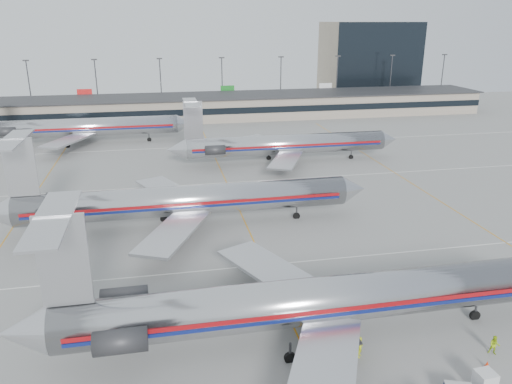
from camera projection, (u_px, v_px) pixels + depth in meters
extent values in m
plane|color=gray|center=(288.00, 315.00, 45.72)|extent=(260.00, 260.00, 0.00)
cube|color=silver|center=(265.00, 265.00, 54.98)|extent=(160.00, 0.15, 0.02)
cube|color=gray|center=(197.00, 108.00, 135.58)|extent=(160.00, 16.00, 6.00)
cube|color=black|center=(199.00, 112.00, 128.01)|extent=(160.00, 0.20, 1.60)
cube|color=#2D2D30|center=(196.00, 96.00, 134.57)|extent=(162.00, 17.00, 0.30)
cylinder|color=#38383D|center=(30.00, 89.00, 138.79)|extent=(0.30, 0.30, 15.00)
cube|color=#2D2D30|center=(26.00, 60.00, 136.30)|extent=(1.60, 0.40, 0.35)
cylinder|color=#38383D|center=(97.00, 87.00, 142.11)|extent=(0.30, 0.30, 15.00)
cube|color=#2D2D30|center=(94.00, 60.00, 139.62)|extent=(1.60, 0.40, 0.35)
cylinder|color=#38383D|center=(161.00, 85.00, 145.43)|extent=(0.30, 0.30, 15.00)
cube|color=#2D2D30|center=(159.00, 59.00, 142.95)|extent=(1.60, 0.40, 0.35)
cylinder|color=#38383D|center=(222.00, 84.00, 148.75)|extent=(0.30, 0.30, 15.00)
cube|color=#2D2D30|center=(222.00, 58.00, 146.27)|extent=(1.60, 0.40, 0.35)
cylinder|color=#38383D|center=(281.00, 83.00, 152.07)|extent=(0.30, 0.30, 15.00)
cube|color=#2D2D30|center=(281.00, 57.00, 149.59)|extent=(1.60, 0.40, 0.35)
cylinder|color=#38383D|center=(337.00, 81.00, 155.39)|extent=(0.30, 0.30, 15.00)
cube|color=#2D2D30|center=(338.00, 56.00, 152.91)|extent=(1.60, 0.40, 0.35)
cylinder|color=#38383D|center=(390.00, 80.00, 158.71)|extent=(0.30, 0.30, 15.00)
cube|color=#2D2D30|center=(393.00, 55.00, 156.23)|extent=(1.60, 0.40, 0.35)
cylinder|color=#38383D|center=(442.00, 79.00, 162.03)|extent=(0.30, 0.30, 15.00)
cube|color=#2D2D30|center=(445.00, 55.00, 159.55)|extent=(1.60, 0.40, 0.35)
cube|color=tan|center=(368.00, 60.00, 171.72)|extent=(30.00, 20.00, 25.00)
cylinder|color=#B9B9BD|center=(320.00, 300.00, 41.15)|extent=(42.15, 3.90, 3.90)
cone|color=silver|center=(24.00, 332.00, 36.91)|extent=(3.79, 3.90, 3.90)
cube|color=maroon|center=(328.00, 311.00, 39.28)|extent=(40.04, 0.05, 0.37)
cube|color=navy|center=(328.00, 316.00, 39.42)|extent=(40.04, 0.05, 0.30)
cube|color=silver|center=(274.00, 272.00, 47.94)|extent=(9.80, 14.29, 0.34)
cube|color=silver|center=(324.00, 373.00, 34.27)|extent=(9.80, 14.29, 0.34)
cube|color=silver|center=(63.00, 261.00, 35.75)|extent=(3.58, 0.26, 7.17)
cube|color=silver|center=(52.00, 218.00, 34.59)|extent=(2.53, 11.06, 0.19)
cylinder|color=#2D2D30|center=(125.00, 298.00, 40.92)|extent=(3.79, 1.79, 1.79)
cylinder|color=#2D2D30|center=(120.00, 341.00, 35.35)|extent=(3.79, 1.79, 1.79)
cylinder|color=#2D2D30|center=(476.00, 311.00, 44.79)|extent=(0.21, 0.21, 1.74)
cylinder|color=#2D2D30|center=(290.00, 352.00, 39.14)|extent=(0.21, 0.21, 1.74)
cylinder|color=#2D2D30|center=(275.00, 317.00, 43.83)|extent=(0.21, 0.21, 1.74)
cylinder|color=black|center=(475.00, 315.00, 44.96)|extent=(0.95, 0.32, 0.95)
cylinder|color=#B9B9BD|center=(187.00, 200.00, 64.02)|extent=(41.80, 3.87, 3.87)
cone|color=#B9B9BD|center=(353.00, 189.00, 68.19)|extent=(3.34, 3.87, 3.87)
cube|color=maroon|center=(188.00, 204.00, 62.17)|extent=(39.71, 0.05, 0.37)
cube|color=navy|center=(188.00, 208.00, 62.31)|extent=(39.71, 0.05, 0.29)
cube|color=silver|center=(169.00, 191.00, 70.76)|extent=(9.72, 14.17, 0.33)
cube|color=silver|center=(174.00, 231.00, 57.20)|extent=(9.72, 14.17, 0.33)
cube|color=silver|center=(20.00, 168.00, 58.67)|extent=(3.55, 0.26, 7.11)
cube|color=silver|center=(13.00, 140.00, 57.52)|extent=(2.51, 10.97, 0.19)
cylinder|color=#2D2D30|center=(63.00, 198.00, 63.79)|extent=(3.76, 1.78, 1.78)
cylinder|color=#2D2D30|center=(54.00, 215.00, 58.27)|extent=(3.76, 1.78, 1.78)
cylinder|color=#2D2D30|center=(297.00, 212.00, 67.64)|extent=(0.21, 0.21, 1.72)
cylinder|color=#2D2D30|center=(164.00, 230.00, 62.03)|extent=(0.21, 0.21, 1.72)
cylinder|color=#2D2D30|center=(163.00, 215.00, 66.68)|extent=(0.21, 0.21, 1.72)
cylinder|color=black|center=(296.00, 216.00, 67.80)|extent=(0.94, 0.31, 0.94)
cylinder|color=#B9B9BD|center=(287.00, 144.00, 93.61)|extent=(37.73, 3.67, 3.67)
cone|color=#B9B9BD|center=(388.00, 140.00, 97.38)|extent=(3.18, 3.67, 3.67)
cone|color=silver|center=(176.00, 150.00, 89.80)|extent=(3.57, 3.67, 3.67)
cube|color=maroon|center=(290.00, 146.00, 91.85)|extent=(35.84, 0.05, 0.35)
cube|color=navy|center=(290.00, 148.00, 91.98)|extent=(35.84, 0.05, 0.28)
cube|color=silver|center=(269.00, 142.00, 100.01)|extent=(9.23, 13.46, 0.32)
cube|color=silver|center=(286.00, 160.00, 87.12)|extent=(9.23, 13.46, 0.32)
cube|color=silver|center=(193.00, 120.00, 88.70)|extent=(3.38, 0.25, 6.75)
cube|color=silver|center=(191.00, 102.00, 87.61)|extent=(2.38, 10.42, 0.18)
cylinder|color=#2D2D30|center=(212.00, 143.00, 93.57)|extent=(3.57, 1.69, 1.69)
cylinder|color=#2D2D30|center=(215.00, 150.00, 88.32)|extent=(3.57, 1.69, 1.69)
cylinder|color=#2D2D30|center=(351.00, 155.00, 96.86)|extent=(0.20, 0.20, 1.64)
cylinder|color=#2D2D30|center=(274.00, 162.00, 91.72)|extent=(0.20, 0.20, 1.64)
cylinder|color=#2D2D30|center=(269.00, 156.00, 96.13)|extent=(0.20, 0.20, 1.64)
cylinder|color=black|center=(351.00, 157.00, 97.01)|extent=(0.89, 0.30, 0.89)
cylinder|color=#B9B9BD|center=(83.00, 127.00, 107.34)|extent=(40.18, 3.91, 3.91)
cone|color=#B9B9BD|center=(185.00, 123.00, 111.36)|extent=(3.38, 3.91, 3.91)
cube|color=maroon|center=(82.00, 128.00, 105.46)|extent=(38.18, 0.05, 0.37)
cube|color=navy|center=(82.00, 130.00, 105.60)|extent=(38.18, 0.05, 0.30)
cube|color=silver|center=(78.00, 126.00, 114.15)|extent=(9.84, 14.34, 0.34)
cube|color=silver|center=(68.00, 140.00, 100.43)|extent=(9.84, 14.34, 0.34)
cylinder|color=#2D2D30|center=(13.00, 126.00, 107.30)|extent=(3.81, 1.80, 1.80)
cylinder|color=#2D2D30|center=(5.00, 132.00, 101.71)|extent=(3.81, 1.80, 1.80)
cylinder|color=#2D2D30|center=(149.00, 137.00, 110.80)|extent=(0.21, 0.21, 1.74)
cylinder|color=#2D2D30|center=(67.00, 144.00, 105.32)|extent=(0.21, 0.21, 1.74)
cylinder|color=#2D2D30|center=(71.00, 138.00, 110.03)|extent=(0.21, 0.21, 1.74)
cylinder|color=black|center=(149.00, 140.00, 110.96)|extent=(0.95, 0.32, 0.95)
cube|color=silver|center=(485.00, 380.00, 35.91)|extent=(1.42, 1.34, 1.34)
cylinder|color=black|center=(486.00, 384.00, 36.82)|extent=(0.21, 0.11, 0.21)
cube|color=#A7A7A7|center=(329.00, 363.00, 38.61)|extent=(3.74, 1.51, 0.51)
cube|color=#2D2D30|center=(337.00, 349.00, 38.34)|extent=(3.77, 1.11, 1.32)
cylinder|color=black|center=(342.00, 358.00, 39.44)|extent=(0.51, 0.16, 0.51)
cylinder|color=black|center=(347.00, 367.00, 38.40)|extent=(0.51, 0.16, 0.51)
cylinder|color=black|center=(310.00, 362.00, 38.95)|extent=(0.51, 0.16, 0.51)
cylinder|color=black|center=(314.00, 372.00, 37.91)|extent=(0.51, 0.16, 0.51)
imported|color=#B6C612|center=(360.00, 347.00, 39.76)|extent=(0.74, 0.79, 1.81)
imported|color=#9DC512|center=(494.00, 345.00, 40.09)|extent=(1.01, 0.96, 1.65)
cone|color=red|center=(487.00, 365.00, 38.60)|extent=(0.61, 0.61, 0.64)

